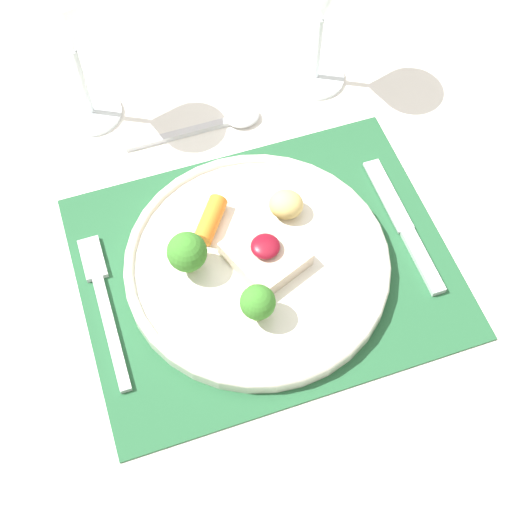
% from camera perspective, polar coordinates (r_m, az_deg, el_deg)
% --- Properties ---
extents(ground_plane, '(8.00, 8.00, 0.00)m').
position_cam_1_polar(ground_plane, '(1.51, 0.40, -15.18)').
color(ground_plane, '#4C4742').
extents(dining_table, '(1.13, 1.18, 0.76)m').
position_cam_1_polar(dining_table, '(0.89, 0.66, -3.88)').
color(dining_table, white).
rests_on(dining_table, ground_plane).
extents(placemat, '(0.41, 0.33, 0.00)m').
position_cam_1_polar(placemat, '(0.80, 0.72, -0.84)').
color(placemat, '#235633').
rests_on(placemat, dining_table).
extents(dinner_plate, '(0.29, 0.29, 0.07)m').
position_cam_1_polar(dinner_plate, '(0.79, -0.11, -0.24)').
color(dinner_plate, silver).
rests_on(dinner_plate, placemat).
extents(fork, '(0.02, 0.19, 0.01)m').
position_cam_1_polar(fork, '(0.79, -12.14, -3.38)').
color(fork, silver).
rests_on(fork, placemat).
extents(knife, '(0.02, 0.19, 0.01)m').
position_cam_1_polar(knife, '(0.84, 12.05, 1.82)').
color(knife, silver).
rests_on(knife, placemat).
extents(spoon, '(0.18, 0.04, 0.01)m').
position_cam_1_polar(spoon, '(0.92, -2.73, 10.65)').
color(spoon, silver).
rests_on(spoon, dining_table).
extents(wine_glass_far, '(0.08, 0.08, 0.20)m').
position_cam_1_polar(wine_glass_far, '(0.86, -14.90, 17.35)').
color(wine_glass_far, white).
rests_on(wine_glass_far, dining_table).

